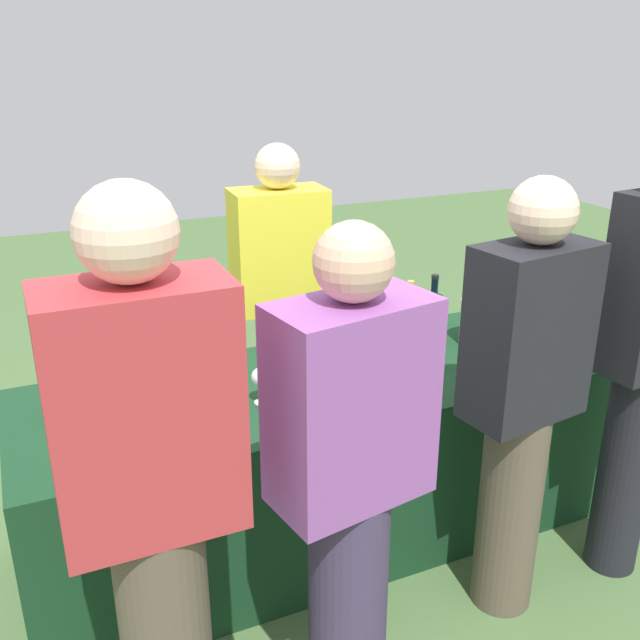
# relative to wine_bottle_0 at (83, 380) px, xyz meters

# --- Properties ---
(ground_plane) EXTENTS (12.00, 12.00, 0.00)m
(ground_plane) POSITION_rel_wine_bottle_0_xyz_m (0.88, -0.14, -0.83)
(ground_plane) COLOR #476638
(tasting_table) EXTENTS (2.35, 0.82, 0.72)m
(tasting_table) POSITION_rel_wine_bottle_0_xyz_m (0.88, -0.14, -0.47)
(tasting_table) COLOR #14381E
(tasting_table) RESTS_ON ground_plane
(wine_bottle_0) EXTENTS (0.08, 0.08, 0.30)m
(wine_bottle_0) POSITION_rel_wine_bottle_0_xyz_m (0.00, 0.00, 0.00)
(wine_bottle_0) COLOR black
(wine_bottle_0) RESTS_ON tasting_table
(wine_bottle_1) EXTENTS (0.08, 0.08, 0.30)m
(wine_bottle_1) POSITION_rel_wine_bottle_0_xyz_m (0.27, 0.06, -0.00)
(wine_bottle_1) COLOR black
(wine_bottle_1) RESTS_ON tasting_table
(wine_bottle_2) EXTENTS (0.07, 0.07, 0.32)m
(wine_bottle_2) POSITION_rel_wine_bottle_0_xyz_m (1.08, 0.01, 0.01)
(wine_bottle_2) COLOR black
(wine_bottle_2) RESTS_ON tasting_table
(wine_bottle_3) EXTENTS (0.07, 0.07, 0.30)m
(wine_bottle_3) POSITION_rel_wine_bottle_0_xyz_m (1.36, -0.00, -0.00)
(wine_bottle_3) COLOR black
(wine_bottle_3) RESTS_ON tasting_table
(wine_bottle_4) EXTENTS (0.08, 0.08, 0.32)m
(wine_bottle_4) POSITION_rel_wine_bottle_0_xyz_m (1.47, -0.01, 0.01)
(wine_bottle_4) COLOR black
(wine_bottle_4) RESTS_ON tasting_table
(wine_bottle_5) EXTENTS (0.08, 0.08, 0.32)m
(wine_bottle_5) POSITION_rel_wine_bottle_0_xyz_m (1.78, 0.03, 0.01)
(wine_bottle_5) COLOR black
(wine_bottle_5) RESTS_ON tasting_table
(wine_glass_0) EXTENTS (0.07, 0.07, 0.14)m
(wine_glass_0) POSITION_rel_wine_bottle_0_xyz_m (0.05, -0.28, -0.01)
(wine_glass_0) COLOR silver
(wine_glass_0) RESTS_ON tasting_table
(wine_glass_1) EXTENTS (0.07, 0.07, 0.15)m
(wine_glass_1) POSITION_rel_wine_bottle_0_xyz_m (0.30, -0.23, -0.00)
(wine_glass_1) COLOR silver
(wine_glass_1) RESTS_ON tasting_table
(wine_glass_2) EXTENTS (0.07, 0.07, 0.14)m
(wine_glass_2) POSITION_rel_wine_bottle_0_xyz_m (0.60, -0.24, -0.01)
(wine_glass_2) COLOR silver
(wine_glass_2) RESTS_ON tasting_table
(wine_glass_3) EXTENTS (0.07, 0.07, 0.13)m
(wine_glass_3) POSITION_rel_wine_bottle_0_xyz_m (0.80, -0.32, -0.02)
(wine_glass_3) COLOR silver
(wine_glass_3) RESTS_ON tasting_table
(wine_glass_4) EXTENTS (0.06, 0.06, 0.13)m
(wine_glass_4) POSITION_rel_wine_bottle_0_xyz_m (1.35, -0.23, -0.01)
(wine_glass_4) COLOR silver
(wine_glass_4) RESTS_ON tasting_table
(wine_glass_5) EXTENTS (0.06, 0.06, 0.14)m
(wine_glass_5) POSITION_rel_wine_bottle_0_xyz_m (1.56, -0.35, -0.01)
(wine_glass_5) COLOR silver
(wine_glass_5) RESTS_ON tasting_table
(ice_bucket) EXTENTS (0.18, 0.18, 0.20)m
(ice_bucket) POSITION_rel_wine_bottle_0_xyz_m (1.67, -0.10, -0.01)
(ice_bucket) COLOR silver
(ice_bucket) RESTS_ON tasting_table
(server_pouring) EXTENTS (0.45, 0.27, 1.55)m
(server_pouring) POSITION_rel_wine_bottle_0_xyz_m (0.99, 0.59, -0.01)
(server_pouring) COLOR brown
(server_pouring) RESTS_ON ground_plane
(guest_0) EXTENTS (0.44, 0.24, 1.70)m
(guest_0) POSITION_rel_wine_bottle_0_xyz_m (0.06, -0.95, 0.09)
(guest_0) COLOR brown
(guest_0) RESTS_ON ground_plane
(guest_1) EXTENTS (0.47, 0.31, 1.56)m
(guest_1) POSITION_rel_wine_bottle_0_xyz_m (0.61, -0.95, 0.00)
(guest_1) COLOR #3F3351
(guest_1) RESTS_ON ground_plane
(guest_2) EXTENTS (0.43, 0.27, 1.59)m
(guest_2) POSITION_rel_wine_bottle_0_xyz_m (1.33, -0.79, 0.03)
(guest_2) COLOR brown
(guest_2) RESTS_ON ground_plane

